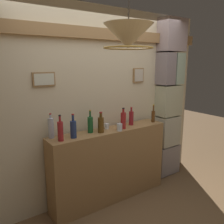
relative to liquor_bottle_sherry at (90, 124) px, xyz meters
The scene contains 15 objects.
panelled_rear_partition 0.42m from the liquor_bottle_sherry, 36.36° to the left, with size 3.58×0.15×2.61m.
stone_pillar 1.51m from the liquor_bottle_sherry, ahead, with size 0.44×0.30×2.54m.
bar_shelf_unit 0.67m from the liquor_bottle_sherry, ahead, with size 1.71×0.33×1.01m, color #9E7547.
liquor_bottle_sherry is the anchor object (origin of this frame).
liquor_bottle_brandy 0.13m from the liquor_bottle_sherry, 33.53° to the right, with size 0.08×0.08×0.27m.
liquor_bottle_port 0.28m from the liquor_bottle_sherry, 165.42° to the right, with size 0.07×0.07×0.29m.
liquor_bottle_vodka 0.66m from the liquor_bottle_sherry, ahead, with size 0.07×0.07×0.26m.
liquor_bottle_rye 0.49m from the liquor_bottle_sherry, behind, with size 0.07×0.07×0.30m.
liquor_bottle_mezcal 0.47m from the liquor_bottle_sherry, 11.54° to the right, with size 0.07×0.07×0.29m.
liquor_bottle_vermouth 1.04m from the liquor_bottle_sherry, ahead, with size 0.05×0.05×0.27m.
liquor_bottle_rum 0.45m from the liquor_bottle_sherry, 168.75° to the right, with size 0.07×0.07×0.30m.
glass_tumbler_rocks 0.28m from the liquor_bottle_sherry, ahead, with size 0.06×0.06×0.07m.
glass_tumbler_highball 0.19m from the liquor_bottle_sherry, ahead, with size 0.06×0.06×0.08m.
glass_tumbler_shot 0.39m from the liquor_bottle_sherry, 23.05° to the right, with size 0.07×0.07×0.10m.
pendant_lamp 1.24m from the liquor_bottle_sherry, 88.83° to the right, with size 0.47×0.47×0.50m.
Camera 1 is at (-1.68, -1.62, 1.90)m, focal length 37.44 mm.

